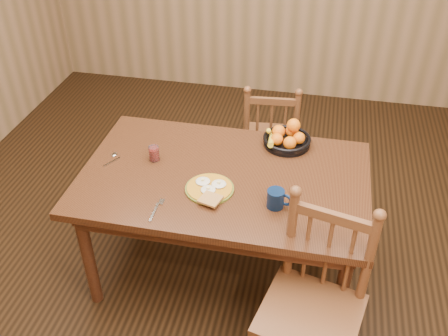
% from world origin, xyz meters
% --- Properties ---
extents(room, '(4.52, 5.02, 2.72)m').
position_xyz_m(room, '(0.00, 0.00, 1.35)').
color(room, black).
rests_on(room, ground).
extents(dining_table, '(1.60, 1.00, 0.75)m').
position_xyz_m(dining_table, '(0.00, 0.00, 0.67)').
color(dining_table, black).
rests_on(dining_table, ground).
extents(chair_far, '(0.45, 0.43, 0.91)m').
position_xyz_m(chair_far, '(0.16, 0.89, 0.44)').
color(chair_far, '#523018').
rests_on(chair_far, ground).
extents(chair_near, '(0.55, 0.53, 1.01)m').
position_xyz_m(chair_near, '(0.56, -0.59, 0.49)').
color(chair_near, '#523018').
rests_on(chair_near, ground).
extents(breakfast_plate, '(0.26, 0.30, 0.04)m').
position_xyz_m(breakfast_plate, '(-0.05, -0.15, 0.76)').
color(breakfast_plate, '#59601E').
rests_on(breakfast_plate, dining_table).
extents(fork, '(0.03, 0.18, 0.00)m').
position_xyz_m(fork, '(-0.28, -0.35, 0.75)').
color(fork, silver).
rests_on(fork, dining_table).
extents(spoon, '(0.07, 0.15, 0.01)m').
position_xyz_m(spoon, '(-0.67, 0.04, 0.75)').
color(spoon, silver).
rests_on(spoon, dining_table).
extents(coffee_mug, '(0.13, 0.09, 0.10)m').
position_xyz_m(coffee_mug, '(0.32, -0.20, 0.80)').
color(coffee_mug, '#0A1937').
rests_on(coffee_mug, dining_table).
extents(juice_glass, '(0.06, 0.06, 0.09)m').
position_xyz_m(juice_glass, '(-0.43, 0.06, 0.79)').
color(juice_glass, silver).
rests_on(juice_glass, dining_table).
extents(fruit_bowl, '(0.29, 0.29, 0.17)m').
position_xyz_m(fruit_bowl, '(0.31, 0.38, 0.80)').
color(fruit_bowl, black).
rests_on(fruit_bowl, dining_table).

